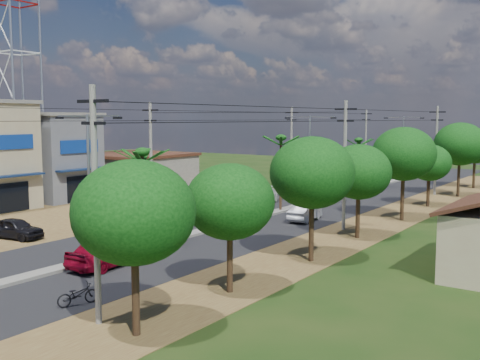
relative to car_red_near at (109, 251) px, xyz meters
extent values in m
plane|color=black|center=(-1.50, 0.11, -0.82)|extent=(160.00, 160.00, 0.00)
cube|color=black|center=(-1.50, 15.11, -0.80)|extent=(12.00, 110.00, 0.04)
cube|color=#605E56|center=(-1.50, 18.11, -0.73)|extent=(1.00, 90.00, 0.18)
cube|color=#52371C|center=(-16.50, 8.11, -0.80)|extent=(18.00, 46.00, 0.04)
cube|color=#52371C|center=(7.00, 15.11, -0.81)|extent=(5.00, 90.00, 0.03)
cube|color=#0F2041|center=(-19.10, 7.11, 2.28)|extent=(0.80, 5.40, 0.15)
cube|color=black|center=(-19.45, 7.11, 0.48)|extent=(0.10, 3.00, 2.40)
cube|color=navy|center=(-19.42, 7.11, 5.03)|extent=(0.12, 4.20, 1.20)
cube|color=#55575E|center=(-23.50, 14.11, 3.18)|extent=(8.00, 6.00, 8.00)
cube|color=#605E56|center=(-23.50, 14.11, 7.33)|extent=(8.40, 6.40, 0.30)
cube|color=#0F2041|center=(-19.10, 14.11, 2.28)|extent=(0.80, 5.40, 0.15)
cube|color=black|center=(-19.45, 14.11, 0.48)|extent=(0.10, 3.00, 2.40)
cube|color=navy|center=(-19.42, 14.11, 4.38)|extent=(0.12, 4.20, 1.20)
cube|color=#605E56|center=(-22.50, 24.11, 0.98)|extent=(10.00, 10.00, 3.60)
cube|color=black|center=(-22.50, 24.11, 2.98)|extent=(10.40, 10.40, 0.30)
cylinder|color=gray|center=(-26.90, 15.71, 18.18)|extent=(0.24, 0.24, 38.00)
cylinder|color=gray|center=(-30.10, 15.71, 18.18)|extent=(0.24, 0.24, 38.00)
cylinder|color=black|center=(8.00, -5.89, 1.28)|extent=(0.28, 0.28, 4.20)
ellipsoid|color=black|center=(8.00, -5.89, 3.68)|extent=(4.40, 4.40, 3.74)
cylinder|color=black|center=(7.80, 0.11, 1.10)|extent=(0.28, 0.28, 3.85)
ellipsoid|color=black|center=(7.80, 0.11, 3.30)|extent=(4.00, 4.00, 3.40)
cylinder|color=black|center=(8.20, 7.11, 1.45)|extent=(0.28, 0.28, 4.55)
ellipsoid|color=black|center=(8.20, 7.11, 4.05)|extent=(4.60, 4.60, 3.91)
cylinder|color=black|center=(7.90, 14.11, 1.21)|extent=(0.28, 0.28, 4.06)
ellipsoid|color=black|center=(7.90, 14.11, 3.53)|extent=(4.20, 4.20, 3.57)
cylinder|color=black|center=(8.10, 22.11, 1.56)|extent=(0.28, 0.28, 4.76)
ellipsoid|color=black|center=(8.10, 22.11, 4.28)|extent=(4.80, 4.80, 4.08)
cylinder|color=black|center=(7.70, 30.11, 1.00)|extent=(0.28, 0.28, 3.64)
ellipsoid|color=black|center=(7.70, 30.11, 3.08)|extent=(3.80, 3.80, 3.23)
cylinder|color=black|center=(8.30, 38.11, 1.63)|extent=(0.28, 0.28, 4.90)
ellipsoid|color=black|center=(8.30, 38.11, 4.43)|extent=(5.00, 5.00, 4.25)
cylinder|color=black|center=(8.00, 46.11, 1.35)|extent=(0.28, 0.28, 4.34)
ellipsoid|color=black|center=(8.00, 46.11, 3.83)|extent=(4.40, 4.40, 3.74)
cylinder|color=black|center=(-1.50, 4.11, 2.08)|extent=(0.22, 0.22, 5.80)
cylinder|color=black|center=(-1.50, 20.11, 2.28)|extent=(0.22, 0.22, 6.20)
cylinder|color=black|center=(-1.50, 36.11, 1.93)|extent=(0.22, 0.22, 5.50)
cylinder|color=gray|center=(-1.50, 0.11, 3.18)|extent=(0.16, 0.16, 8.00)
cube|color=gray|center=(-0.30, 0.11, 7.08)|extent=(2.40, 0.08, 0.08)
cube|color=gray|center=(-2.70, 0.11, 7.08)|extent=(2.40, 0.08, 0.08)
cube|color=black|center=(0.80, 0.11, 6.98)|extent=(0.50, 0.18, 0.12)
cube|color=black|center=(-3.80, 0.11, 6.98)|extent=(0.50, 0.18, 0.12)
cylinder|color=gray|center=(-1.50, 25.11, 3.18)|extent=(0.16, 0.16, 8.00)
cube|color=gray|center=(-0.30, 25.11, 7.08)|extent=(2.40, 0.08, 0.08)
cube|color=gray|center=(-2.70, 25.11, 7.08)|extent=(2.40, 0.08, 0.08)
cube|color=black|center=(0.80, 25.11, 6.98)|extent=(0.50, 0.18, 0.12)
cube|color=black|center=(-3.80, 25.11, 6.98)|extent=(0.50, 0.18, 0.12)
cylinder|color=gray|center=(-1.50, 50.11, 3.18)|extent=(0.16, 0.16, 8.00)
cube|color=gray|center=(-0.30, 50.11, 7.08)|extent=(2.40, 0.08, 0.08)
cube|color=gray|center=(-2.70, 50.11, 7.08)|extent=(2.40, 0.08, 0.08)
cube|color=black|center=(0.80, 50.11, 6.98)|extent=(0.50, 0.18, 0.12)
cube|color=black|center=(-3.80, 50.11, 6.98)|extent=(0.50, 0.18, 0.12)
cylinder|color=#605E56|center=(-8.50, 12.11, 3.68)|extent=(0.24, 0.24, 9.00)
cube|color=black|center=(-8.50, 12.11, 7.58)|extent=(1.60, 0.12, 0.12)
cube|color=black|center=(-8.50, 12.11, 6.78)|extent=(1.20, 0.12, 0.12)
cylinder|color=#605E56|center=(-8.50, 34.11, 3.68)|extent=(0.24, 0.24, 9.00)
cube|color=black|center=(-8.50, 34.11, 7.58)|extent=(1.60, 0.12, 0.12)
cube|color=black|center=(-8.50, 34.11, 6.78)|extent=(1.20, 0.12, 0.12)
cylinder|color=#605E56|center=(-8.50, 55.11, 3.68)|extent=(0.24, 0.24, 9.00)
cube|color=black|center=(-8.50, 55.11, 7.58)|extent=(1.60, 0.12, 0.12)
cube|color=black|center=(-8.50, 55.11, 6.78)|extent=(1.20, 0.12, 0.12)
cylinder|color=#605E56|center=(6.00, -5.89, 3.68)|extent=(0.24, 0.24, 9.00)
cube|color=black|center=(6.00, -5.89, 7.58)|extent=(1.60, 0.12, 0.12)
cube|color=black|center=(6.00, -5.89, 6.78)|extent=(1.20, 0.12, 0.12)
cylinder|color=#605E56|center=(6.00, 16.11, 3.68)|extent=(0.24, 0.24, 9.00)
cube|color=black|center=(6.00, 16.11, 7.58)|extent=(1.60, 0.12, 0.12)
cube|color=black|center=(6.00, 16.11, 6.78)|extent=(1.20, 0.12, 0.12)
cylinder|color=#605E56|center=(6.00, 38.11, 3.68)|extent=(0.24, 0.24, 9.00)
cube|color=black|center=(6.00, 38.11, 7.58)|extent=(1.60, 0.12, 0.12)
cube|color=black|center=(6.00, 38.11, 6.78)|extent=(1.20, 0.12, 0.12)
imported|color=maroon|center=(0.00, 0.00, 0.00)|extent=(2.22, 4.93, 1.64)
imported|color=#929399|center=(2.20, 17.53, -0.17)|extent=(1.83, 4.09, 1.30)
imported|color=#AFB0AB|center=(-4.94, 22.95, -0.11)|extent=(3.58, 5.31, 1.43)
imported|color=black|center=(-10.15, 1.24, -0.16)|extent=(4.11, 2.19, 1.33)
imported|color=black|center=(3.70, -5.01, -0.36)|extent=(1.15, 1.86, 0.92)
imported|color=black|center=(-4.28, 17.00, -0.41)|extent=(0.55, 1.55, 0.81)
imported|color=black|center=(-4.89, 26.11, -0.33)|extent=(1.06, 1.67, 0.97)
camera|label=1|loc=(22.19, -19.69, 6.96)|focal=42.00mm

